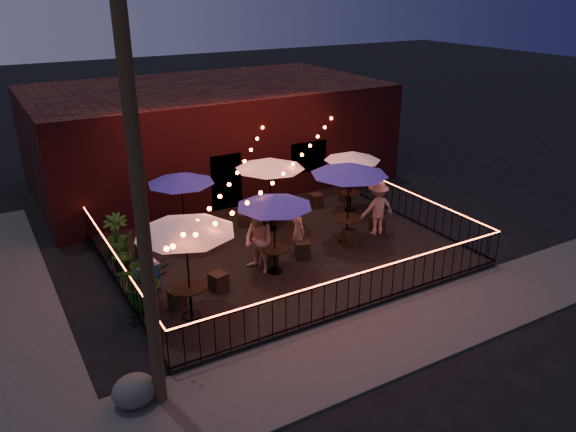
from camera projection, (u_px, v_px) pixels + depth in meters
name	position (u px, v px, depth m)	size (l,w,h in m)	color
ground	(316.00, 281.00, 15.92)	(110.00, 110.00, 0.00)	black
patio	(281.00, 252.00, 17.49)	(10.00, 8.00, 0.15)	black
sidewalk	(390.00, 338.00, 13.32)	(18.00, 2.50, 0.05)	#3F3D3A
brick_building	(208.00, 133.00, 23.61)	(14.00, 8.00, 4.00)	#370F10
utility_pole	(142.00, 218.00, 9.81)	(0.26, 0.26, 8.00)	#3D2A19
fence_front	(360.00, 291.00, 14.07)	(10.00, 0.04, 1.04)	black
fence_left	(118.00, 273.00, 14.95)	(0.04, 8.00, 1.04)	black
fence_right	(406.00, 205.00, 19.59)	(0.04, 8.00, 1.04)	black
festoon_lights	(255.00, 186.00, 15.85)	(10.02, 8.72, 1.32)	#FD4813
cafe_table_0	(185.00, 226.00, 13.03)	(2.43, 2.43, 2.66)	black
cafe_table_1	(181.00, 179.00, 17.23)	(2.45, 2.45, 2.31)	black
cafe_table_2	(274.00, 202.00, 15.29)	(2.31, 2.31, 2.36)	black
cafe_table_3	(270.00, 164.00, 18.06)	(2.64, 2.64, 2.50)	black
cafe_table_4	(349.00, 170.00, 17.05)	(2.42, 2.42, 2.65)	black
cafe_table_5	(352.00, 157.00, 19.74)	(2.47, 2.47, 2.22)	black
bistro_chair_0	(177.00, 299.00, 14.32)	(0.36, 0.36, 0.42)	black
bistro_chair_1	(219.00, 282.00, 15.06)	(0.42, 0.42, 0.50)	black
bistro_chair_2	(143.00, 251.00, 16.83)	(0.38, 0.38, 0.45)	black
bistro_chair_3	(187.00, 244.00, 17.31)	(0.37, 0.37, 0.44)	black
bistro_chair_4	(270.00, 258.00, 16.38)	(0.39, 0.39, 0.47)	black
bistro_chair_5	(302.00, 250.00, 16.86)	(0.44, 0.44, 0.52)	black
bistro_chair_6	(244.00, 219.00, 19.12)	(0.38, 0.38, 0.44)	black
bistro_chair_7	(278.00, 216.00, 19.34)	(0.41, 0.41, 0.48)	black
bistro_chair_8	(350.00, 238.00, 17.67)	(0.41, 0.41, 0.48)	black
bistro_chair_9	(377.00, 224.00, 18.68)	(0.41, 0.41, 0.48)	black
bistro_chair_10	(316.00, 200.00, 20.74)	(0.41, 0.41, 0.49)	black
bistro_chair_11	(345.00, 196.00, 21.28)	(0.33, 0.33, 0.40)	black
patron_a	(298.00, 230.00, 16.94)	(0.56, 0.36, 1.52)	tan
patron_b	(259.00, 241.00, 15.80)	(0.93, 0.72, 1.91)	beige
patron_c	(377.00, 208.00, 18.24)	(1.17, 0.67, 1.81)	beige
potted_shrub_a	(145.00, 280.00, 14.13)	(1.35, 1.17, 1.50)	#15360A
potted_shrub_b	(124.00, 253.00, 15.82)	(0.70, 0.56, 1.27)	#0E3510
potted_shrub_c	(116.00, 235.00, 16.84)	(0.74, 0.74, 1.31)	#183D0D
cooler	(147.00, 276.00, 15.00)	(0.68, 0.54, 0.81)	blue
boulder	(134.00, 391.00, 11.09)	(0.89, 0.76, 0.69)	#403F3B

